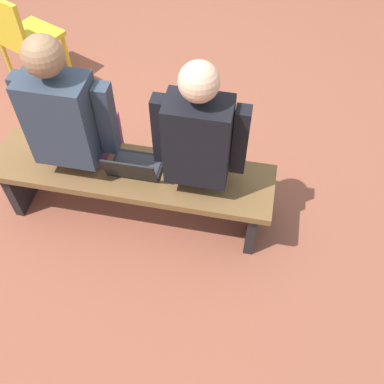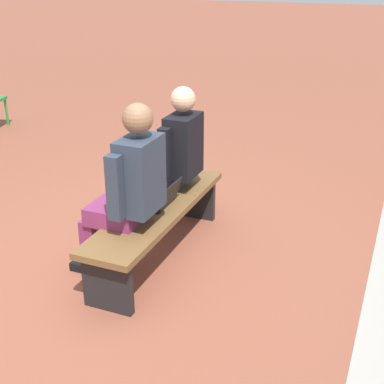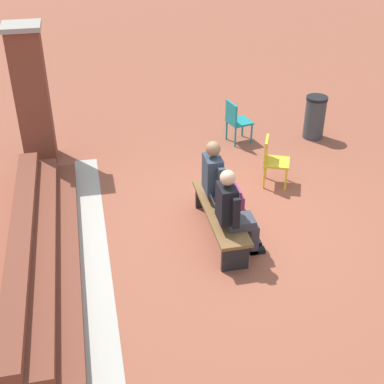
{
  "view_description": "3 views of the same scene",
  "coord_description": "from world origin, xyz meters",
  "px_view_note": "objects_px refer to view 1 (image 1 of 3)",
  "views": [
    {
      "loc": [
        -0.93,
        1.84,
        2.57
      ],
      "look_at": [
        -0.63,
        0.3,
        0.58
      ],
      "focal_mm": 42.0,
      "sensor_mm": 36.0,
      "label": 1
    },
    {
      "loc": [
        3.26,
        1.84,
        2.25
      ],
      "look_at": [
        -0.09,
        0.45,
        0.68
      ],
      "focal_mm": 50.0,
      "sensor_mm": 36.0,
      "label": 2
    },
    {
      "loc": [
        -6.39,
        1.84,
        4.67
      ],
      "look_at": [
        -0.53,
        0.59,
        1.01
      ],
      "focal_mm": 50.0,
      "sensor_mm": 36.0,
      "label": 3
    }
  ],
  "objects_px": {
    "bench": "(132,180)",
    "person_adult": "(74,122)",
    "person_student": "(201,143)",
    "plastic_chair_near_bench_right": "(22,34)",
    "laptop": "(134,167)"
  },
  "relations": [
    {
      "from": "bench",
      "to": "person_adult",
      "type": "xyz_separation_m",
      "value": [
        0.34,
        -0.07,
        0.38
      ]
    },
    {
      "from": "person_student",
      "to": "plastic_chair_near_bench_right",
      "type": "relative_size",
      "value": 1.58
    },
    {
      "from": "person_student",
      "to": "laptop",
      "type": "xyz_separation_m",
      "value": [
        0.4,
        0.08,
        -0.21
      ]
    },
    {
      "from": "bench",
      "to": "laptop",
      "type": "distance_m",
      "value": 0.15
    },
    {
      "from": "person_student",
      "to": "bench",
      "type": "bearing_deg",
      "value": 8.75
    },
    {
      "from": "person_student",
      "to": "person_adult",
      "type": "bearing_deg",
      "value": -0.19
    },
    {
      "from": "bench",
      "to": "plastic_chair_near_bench_right",
      "type": "distance_m",
      "value": 1.78
    },
    {
      "from": "person_student",
      "to": "person_adult",
      "type": "relative_size",
      "value": 0.97
    },
    {
      "from": "person_adult",
      "to": "plastic_chair_near_bench_right",
      "type": "height_order",
      "value": "person_adult"
    },
    {
      "from": "bench",
      "to": "person_adult",
      "type": "relative_size",
      "value": 1.31
    },
    {
      "from": "person_adult",
      "to": "plastic_chair_near_bench_right",
      "type": "distance_m",
      "value": 1.52
    },
    {
      "from": "person_adult",
      "to": "plastic_chair_near_bench_right",
      "type": "xyz_separation_m",
      "value": [
        0.94,
        -1.16,
        -0.25
      ]
    },
    {
      "from": "person_student",
      "to": "plastic_chair_near_bench_right",
      "type": "distance_m",
      "value": 2.09
    },
    {
      "from": "laptop",
      "to": "bench",
      "type": "bearing_deg",
      "value": -20.66
    },
    {
      "from": "person_student",
      "to": "laptop",
      "type": "distance_m",
      "value": 0.46
    }
  ]
}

